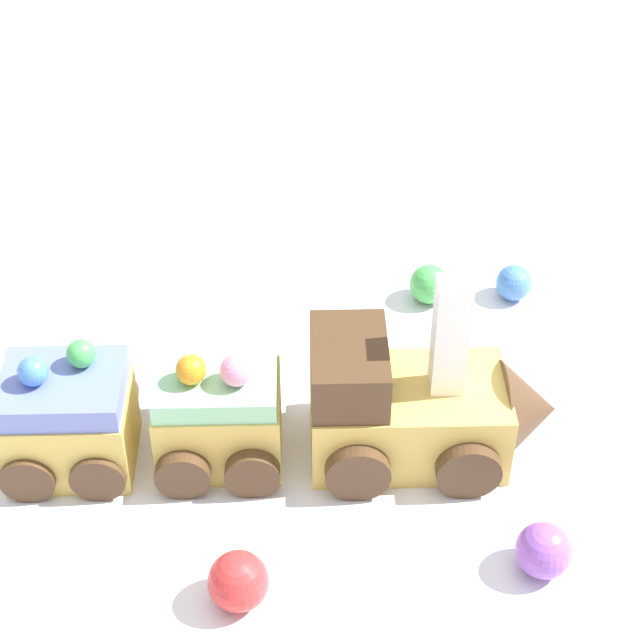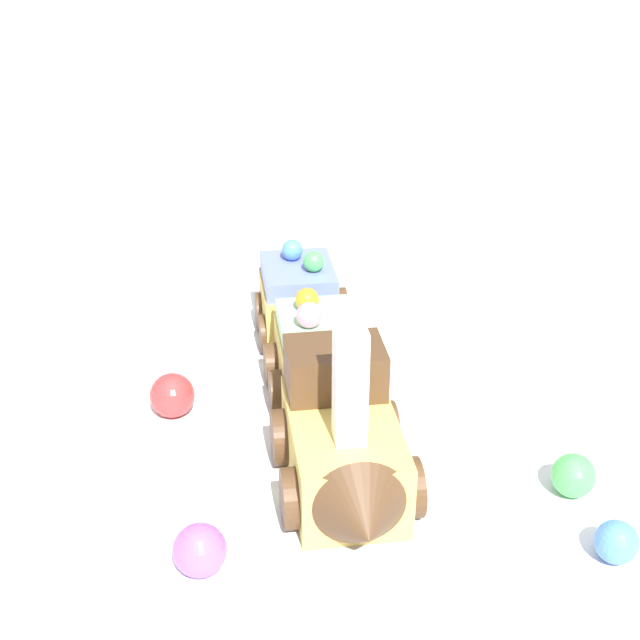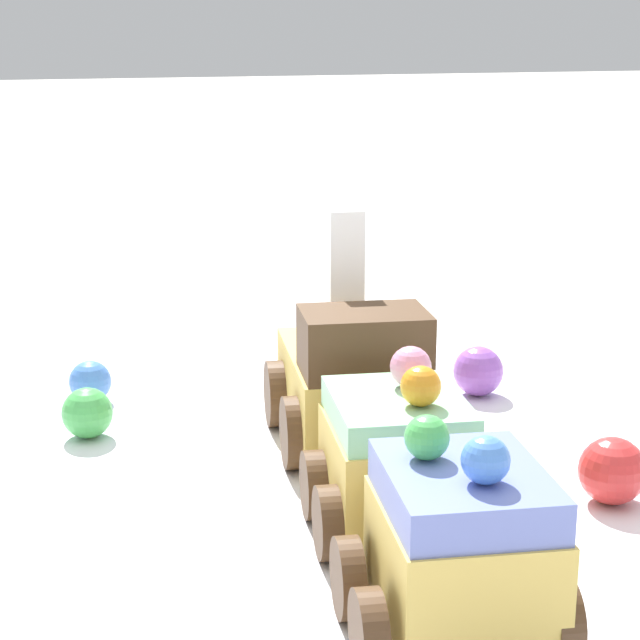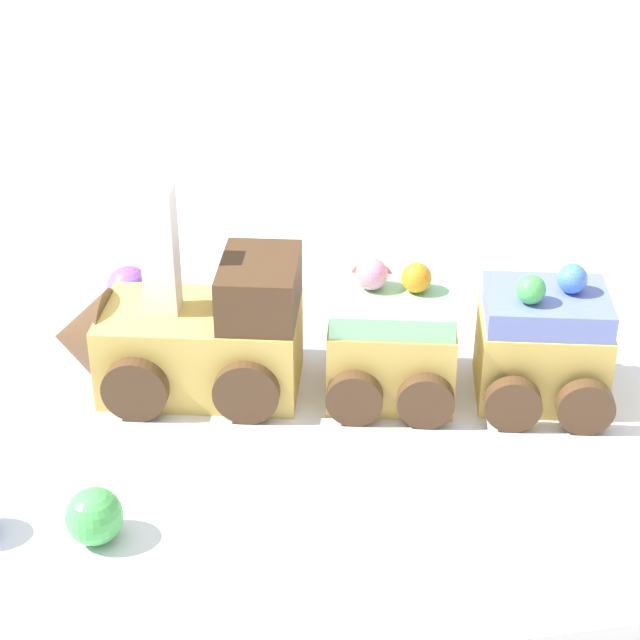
# 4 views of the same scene
# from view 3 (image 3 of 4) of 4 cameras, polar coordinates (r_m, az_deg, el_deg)

# --- Properties ---
(ground_plane) EXTENTS (10.00, 10.00, 0.00)m
(ground_plane) POSITION_cam_3_polar(r_m,az_deg,el_deg) (0.46, 0.26, -10.89)
(ground_plane) COLOR beige
(display_board) EXTENTS (0.70, 0.33, 0.01)m
(display_board) POSITION_cam_3_polar(r_m,az_deg,el_deg) (0.46, 0.27, -10.22)
(display_board) COLOR white
(display_board) RESTS_ON ground_plane
(cake_train_locomotive) EXTENTS (0.14, 0.09, 0.11)m
(cake_train_locomotive) POSITION_cam_3_polar(r_m,az_deg,el_deg) (0.52, 1.50, -3.14)
(cake_train_locomotive) COLOR #E0BC56
(cake_train_locomotive) RESTS_ON display_board
(cake_car_mint) EXTENTS (0.08, 0.08, 0.07)m
(cake_car_mint) POSITION_cam_3_polar(r_m,az_deg,el_deg) (0.42, 4.13, -7.80)
(cake_car_mint) COLOR #E0BC56
(cake_car_mint) RESTS_ON display_board
(cake_car_blueberry) EXTENTS (0.08, 0.08, 0.07)m
(cake_car_blueberry) POSITION_cam_3_polar(r_m,az_deg,el_deg) (0.35, 6.96, -12.50)
(cake_car_blueberry) COLOR #E0BC56
(cake_car_blueberry) RESTS_ON display_board
(gumball_blue) EXTENTS (0.02, 0.02, 0.02)m
(gumball_blue) POSITION_cam_3_polar(r_m,az_deg,el_deg) (0.59, -12.16, -3.23)
(gumball_blue) COLOR #4C84E0
(gumball_blue) RESTS_ON display_board
(gumball_purple) EXTENTS (0.03, 0.03, 0.03)m
(gumball_purple) POSITION_cam_3_polar(r_m,az_deg,el_deg) (0.59, 8.44, -2.71)
(gumball_purple) COLOR #9956C6
(gumball_purple) RESTS_ON display_board
(gumball_red) EXTENTS (0.03, 0.03, 0.03)m
(gumball_red) POSITION_cam_3_polar(r_m,az_deg,el_deg) (0.47, 15.33, -7.76)
(gumball_red) COLOR red
(gumball_red) RESTS_ON display_board
(gumball_green) EXTENTS (0.02, 0.02, 0.02)m
(gumball_green) POSITION_cam_3_polar(r_m,az_deg,el_deg) (0.53, -12.31, -4.87)
(gumball_green) COLOR #4CBC56
(gumball_green) RESTS_ON display_board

